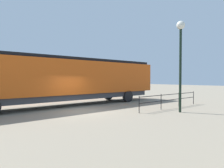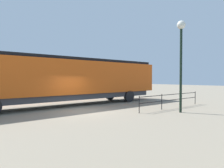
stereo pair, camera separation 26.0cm
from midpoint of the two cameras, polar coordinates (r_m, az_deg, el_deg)
ground_plane at (r=14.54m, az=-8.75°, el=-7.33°), size 120.00×120.00×0.00m
locomotive at (r=17.75m, az=-11.23°, el=1.42°), size 3.14×17.98×3.91m
lamp_post at (r=14.57m, az=17.73°, el=9.93°), size 0.55×0.55×6.00m
platform_fence at (r=16.40m, az=15.24°, el=-3.77°), size 0.05×7.21×1.12m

